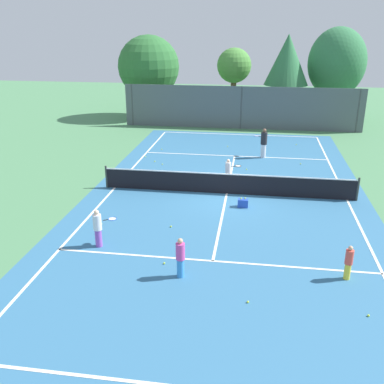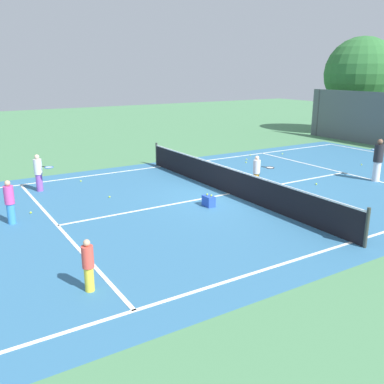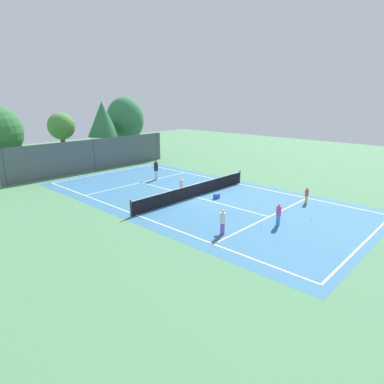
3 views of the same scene
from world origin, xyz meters
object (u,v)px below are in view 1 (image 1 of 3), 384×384
player_1 (180,257)px  tennis_ball_11 (301,164)px  player_4 (264,143)px  tennis_ball_0 (248,302)px  player_0 (228,171)px  tennis_ball_1 (368,315)px  tennis_ball_12 (296,145)px  tennis_ball_8 (228,146)px  player_3 (98,228)px  tennis_ball_6 (162,164)px  tennis_ball_3 (155,161)px  tennis_ball_7 (164,263)px  tennis_ball_2 (145,157)px  ball_crate (243,203)px  tennis_ball_4 (247,169)px  tennis_ball_9 (162,149)px  tennis_ball_10 (171,227)px  player_2 (349,262)px  tennis_ball_5 (101,224)px

player_1 → tennis_ball_11: (4.75, 12.79, -0.66)m
player_4 → tennis_ball_0: player_4 is taller
player_0 → tennis_ball_1: (4.58, -10.11, -0.65)m
tennis_ball_0 → tennis_ball_12: (2.65, 18.25, 0.00)m
tennis_ball_8 → player_3: bearing=-104.0°
tennis_ball_1 → tennis_ball_6: size_ratio=1.00×
tennis_ball_3 → tennis_ball_7: (2.95, -11.33, 0.00)m
tennis_ball_2 → tennis_ball_3: size_ratio=1.00×
player_1 → tennis_ball_3: 12.57m
ball_crate → tennis_ball_8: ball_crate is taller
player_0 → tennis_ball_0: 10.07m
tennis_ball_4 → tennis_ball_6: (-4.80, 0.24, 0.00)m
player_3 → tennis_ball_6: 9.98m
player_0 → tennis_ball_9: player_0 is taller
player_3 → tennis_ball_2: (-1.17, 11.32, -0.71)m
ball_crate → tennis_ball_10: 3.71m
tennis_ball_2 → tennis_ball_4: 6.35m
player_4 → tennis_ball_1: size_ratio=26.85×
tennis_ball_2 → tennis_ball_3: (0.79, -0.89, 0.00)m
player_2 → tennis_ball_11: player_2 is taller
tennis_ball_6 → tennis_ball_12: 9.69m
player_2 → tennis_ball_4: 11.22m
tennis_ball_4 → tennis_ball_8: size_ratio=1.00×
tennis_ball_6 → player_3: bearing=-91.0°
player_0 → tennis_ball_11: 5.56m
tennis_ball_9 → tennis_ball_10: (2.78, -11.15, 0.00)m
tennis_ball_3 → tennis_ball_2: bearing=131.4°
player_1 → tennis_ball_9: player_1 is taller
player_0 → player_1: (-0.88, -8.86, 0.01)m
tennis_ball_7 → tennis_ball_8: (1.01, 15.30, 0.00)m
player_2 → tennis_ball_9: size_ratio=17.62×
player_3 → tennis_ball_3: player_3 is taller
player_2 → player_3: 8.50m
tennis_ball_10 → tennis_ball_12: (5.82, 13.64, 0.00)m
tennis_ball_9 → tennis_ball_10: size_ratio=1.00×
player_0 → tennis_ball_0: bearing=-82.6°
ball_crate → tennis_ball_12: 11.55m
ball_crate → player_3: bearing=-138.3°
player_3 → tennis_ball_5: bearing=107.6°
player_4 → tennis_ball_7: bearing=-104.0°
player_0 → player_1: 8.90m
player_0 → tennis_ball_2: (-5.29, 4.04, -0.65)m
tennis_ball_2 → tennis_ball_11: 9.17m
tennis_ball_3 → player_3: bearing=-87.9°
tennis_ball_4 → tennis_ball_12: same height
player_4 → tennis_ball_2: player_4 is taller
tennis_ball_5 → tennis_ball_7: size_ratio=1.00×
tennis_ball_5 → player_3: bearing=-72.4°
player_2 → tennis_ball_7: 5.90m
player_0 → tennis_ball_12: 9.20m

